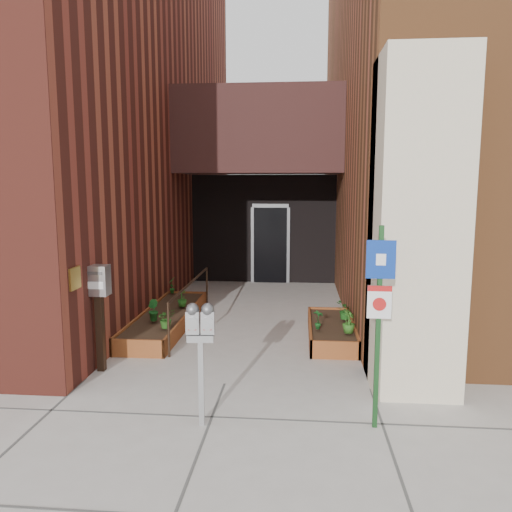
# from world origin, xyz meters

# --- Properties ---
(ground) EXTENTS (80.00, 80.00, 0.00)m
(ground) POSITION_xyz_m (0.00, 0.00, 0.00)
(ground) COLOR #9E9991
(ground) RESTS_ON ground
(architecture) EXTENTS (20.00, 14.60, 10.00)m
(architecture) POSITION_xyz_m (-0.18, 6.89, 4.98)
(architecture) COLOR maroon
(architecture) RESTS_ON ground
(planter_left) EXTENTS (0.90, 3.60, 0.30)m
(planter_left) POSITION_xyz_m (-1.55, 2.70, 0.13)
(planter_left) COLOR brown
(planter_left) RESTS_ON ground
(planter_right) EXTENTS (0.80, 2.20, 0.30)m
(planter_right) POSITION_xyz_m (1.60, 2.20, 0.13)
(planter_right) COLOR brown
(planter_right) RESTS_ON ground
(handrail) EXTENTS (0.04, 3.34, 0.90)m
(handrail) POSITION_xyz_m (-1.05, 2.65, 0.75)
(handrail) COLOR black
(handrail) RESTS_ON ground
(parking_meter) EXTENTS (0.33, 0.16, 1.44)m
(parking_meter) POSITION_xyz_m (-0.08, -1.19, 1.12)
(parking_meter) COLOR #9A9A9C
(parking_meter) RESTS_ON ground
(sign_post) EXTENTS (0.32, 0.08, 2.31)m
(sign_post) POSITION_xyz_m (1.90, -1.08, 1.42)
(sign_post) COLOR #153B18
(sign_post) RESTS_ON ground
(payment_dropbox) EXTENTS (0.32, 0.24, 1.59)m
(payment_dropbox) POSITION_xyz_m (-1.90, 0.35, 1.15)
(payment_dropbox) COLOR black
(payment_dropbox) RESTS_ON ground
(shrub_left_a) EXTENTS (0.41, 0.41, 0.33)m
(shrub_left_a) POSITION_xyz_m (-1.25, 1.60, 0.47)
(shrub_left_a) COLOR #225117
(shrub_left_a) RESTS_ON planter_left
(shrub_left_b) EXTENTS (0.30, 0.30, 0.38)m
(shrub_left_b) POSITION_xyz_m (-1.61, 2.03, 0.49)
(shrub_left_b) COLOR #17511A
(shrub_left_b) RESTS_ON planter_left
(shrub_left_c) EXTENTS (0.27, 0.27, 0.34)m
(shrub_left_c) POSITION_xyz_m (-1.33, 3.10, 0.47)
(shrub_left_c) COLOR #23601B
(shrub_left_c) RESTS_ON planter_left
(shrub_left_d) EXTENTS (0.22, 0.22, 0.37)m
(shrub_left_d) POSITION_xyz_m (-1.85, 4.30, 0.49)
(shrub_left_d) COLOR #1C631D
(shrub_left_d) RESTS_ON planter_left
(shrub_right_a) EXTENTS (0.29, 0.29, 0.38)m
(shrub_right_a) POSITION_xyz_m (1.85, 1.59, 0.49)
(shrub_right_a) COLOR #2B5E1B
(shrub_right_a) RESTS_ON planter_right
(shrub_right_b) EXTENTS (0.25, 0.25, 0.34)m
(shrub_right_b) POSITION_xyz_m (1.35, 1.76, 0.47)
(shrub_right_b) COLOR #164E1A
(shrub_right_b) RESTS_ON planter_right
(shrub_right_c) EXTENTS (0.42, 0.42, 0.33)m
(shrub_right_c) POSITION_xyz_m (1.85, 2.41, 0.47)
(shrub_right_c) COLOR #1B5117
(shrub_right_c) RESTS_ON planter_right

